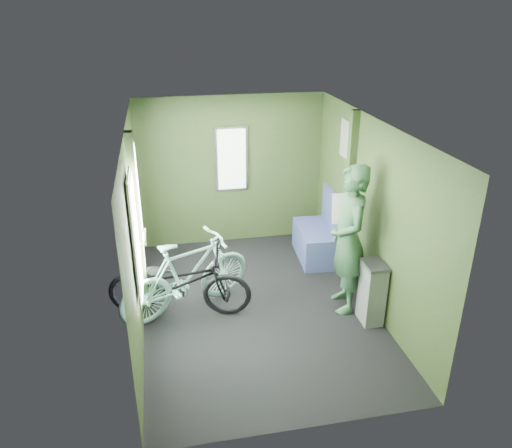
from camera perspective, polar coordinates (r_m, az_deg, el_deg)
The scene contains 6 objects.
room at distance 5.73m, azimuth -0.25°, elevation 2.80°, with size 4.00×4.02×2.31m.
bicycle_black at distance 6.29m, azimuth -8.54°, elevation -10.18°, with size 0.60×1.73×0.91m, color black.
bicycle_mint at distance 6.32m, azimuth -7.59°, elevation -9.95°, with size 0.49×1.75×1.05m, color #92D8C8.
passenger at distance 6.03m, azimuth 10.52°, elevation -1.77°, with size 0.51×0.72×1.85m.
waste_box at distance 6.07m, azimuth 13.10°, elevation -7.64°, with size 0.23×0.32×0.78m, color slate.
bench_seat at distance 7.45m, azimuth 7.09°, elevation -1.74°, with size 0.58×0.98×1.00m.
Camera 1 is at (-1.06, -5.20, 3.51)m, focal length 35.00 mm.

